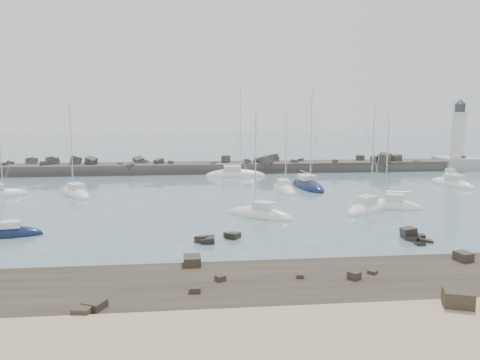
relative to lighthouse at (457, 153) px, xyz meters
name	(u,v)px	position (x,y,z in m)	size (l,w,h in m)	color
ground	(248,217)	(-47.00, -38.00, -3.09)	(400.00, 400.00, 0.00)	slate
rock_shelf	(290,293)	(-46.90, -60.01, -3.08)	(140.00, 12.27, 1.80)	black
rock_cluster_near	(214,240)	(-51.29, -47.02, -3.03)	(4.46, 3.04, 1.19)	black
rock_cluster_far	(414,238)	(-32.64, -48.47, -2.96)	(2.52, 3.60, 1.58)	black
breakwater	(186,171)	(-54.39, 0.01, -2.79)	(115.00, 7.73, 5.16)	#302E2B
lighthouse	(457,153)	(0.00, 0.00, 0.00)	(7.00, 7.00, 14.60)	#9B9B96
sailboat_1	(76,194)	(-69.57, -21.92, -2.95)	(6.78, 8.79, 13.74)	white
sailboat_2	(8,235)	(-70.81, -43.36, -2.96)	(6.61, 2.63, 10.35)	#0D193A
sailboat_3	(235,175)	(-45.43, -6.00, -2.95)	(11.11, 4.34, 17.01)	white
sailboat_4	(260,215)	(-45.57, -37.82, -2.94)	(7.90, 6.86, 12.89)	white
sailboat_5	(284,190)	(-39.66, -21.64, -2.95)	(3.19, 8.21, 12.76)	white
sailboat_6	(368,209)	(-32.36, -36.02, -2.94)	(8.22, 7.55, 13.67)	white
sailboat_7	(308,187)	(-35.47, -19.37, -2.94)	(4.47, 10.67, 16.33)	#0D193A
sailboat_8	(390,207)	(-29.09, -34.98, -2.94)	(7.98, 4.83, 12.34)	white
sailboat_9	(452,184)	(-12.18, -19.52, -2.95)	(4.74, 9.40, 14.28)	white
sailboat_11	(450,176)	(-7.18, -10.43, -2.95)	(5.82, 5.33, 9.80)	white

